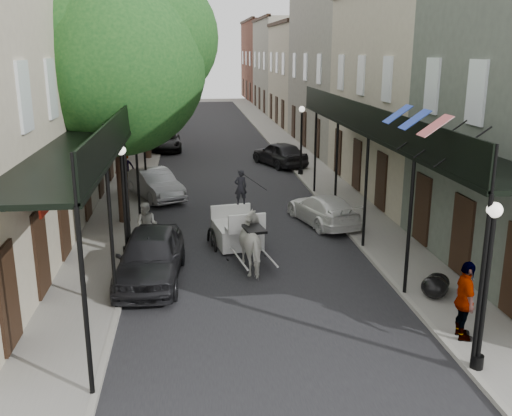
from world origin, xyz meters
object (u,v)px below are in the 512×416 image
object	(u,v)px
pedestrian_sidewalk_right	(465,301)
car_left_near	(150,256)
tree_near	(126,57)
car_right_far	(280,154)
lamppost_right_far	(301,139)
horse	(255,243)
pedestrian_walking	(147,225)
car_right_near	(323,209)
car_left_mid	(155,184)
lamppost_left	(124,199)
car_left_far	(166,142)
tree_far	(149,65)
carriage	(234,213)
pedestrian_sidewalk_left	(125,166)
lamppost_right_near	(486,285)

from	to	relation	value
pedestrian_sidewalk_right	car_left_near	world-z (taller)	pedestrian_sidewalk_right
tree_near	car_right_far	world-z (taller)	tree_near
car_left_near	lamppost_right_far	bearing A→B (deg)	66.12
horse	pedestrian_sidewalk_right	size ratio (longest dim) A/B	1.07
pedestrian_walking	car_right_near	world-z (taller)	pedestrian_walking
pedestrian_walking	car_left_mid	distance (m)	6.89
tree_near	lamppost_left	bearing A→B (deg)	-88.66
car_left_near	car_left_far	xyz separation A→B (m)	(-0.41, 23.23, -0.16)
pedestrian_sidewalk_right	car_left_near	size ratio (longest dim) A/B	0.42
pedestrian_walking	car_right_near	bearing A→B (deg)	34.22
tree_far	car_left_near	world-z (taller)	tree_far
carriage	car_left_mid	xyz separation A→B (m)	(-3.17, 6.79, -0.45)
horse	car_left_near	world-z (taller)	horse
tree_near	pedestrian_sidewalk_left	size ratio (longest dim) A/B	5.81
lamppost_right_near	pedestrian_sidewalk_left	bearing A→B (deg)	116.17
lamppost_left	pedestrian_walking	xyz separation A→B (m)	(0.60, 1.11, -1.24)
horse	carriage	world-z (taller)	carriage
horse	car_right_near	xyz separation A→B (m)	(3.25, 4.59, -0.27)
lamppost_left	car_right_far	size ratio (longest dim) A/B	0.85
car_right_far	pedestrian_walking	bearing A→B (deg)	42.22
car_right_far	car_right_near	bearing A→B (deg)	68.06
lamppost_right_far	pedestrian_sidewalk_right	xyz separation A→B (m)	(0.28, -18.71, -0.96)
pedestrian_walking	pedestrian_sidewalk_right	world-z (taller)	pedestrian_sidewalk_right
car_left_mid	car_left_far	xyz separation A→B (m)	(0.00, 13.23, -0.06)
lamppost_right_far	pedestrian_walking	world-z (taller)	lamppost_right_far
tree_near	carriage	size ratio (longest dim) A/B	3.31
tree_near	pedestrian_sidewalk_right	bearing A→B (deg)	-51.75
lamppost_right_near	pedestrian_walking	xyz separation A→B (m)	(-7.60, 9.11, -1.24)
lamppost_right_far	lamppost_left	bearing A→B (deg)	-124.35
lamppost_right_near	carriage	bearing A→B (deg)	116.16
car_left_far	car_right_far	xyz separation A→B (m)	(6.99, -6.22, 0.12)
car_left_near	car_right_far	world-z (taller)	car_left_near
pedestrian_sidewalk_left	car_left_mid	bearing A→B (deg)	87.31
car_left_mid	car_right_far	distance (m)	9.90
lamppost_left	car_left_near	size ratio (longest dim) A/B	0.81
tree_near	carriage	bearing A→B (deg)	-38.17
horse	car_left_far	world-z (taller)	horse
tree_near	lamppost_right_near	size ratio (longest dim) A/B	2.60
pedestrian_sidewalk_left	tree_near	bearing A→B (deg)	67.66
tree_near	car_left_far	size ratio (longest dim) A/B	2.15
car_left_mid	lamppost_left	bearing A→B (deg)	-118.33
horse	pedestrian_walking	bearing A→B (deg)	-45.79
carriage	car_left_far	xyz separation A→B (m)	(-3.17, 20.01, -0.51)
car_left_near	car_left_mid	bearing A→B (deg)	95.97
horse	tree_near	bearing A→B (deg)	-62.86
lamppost_right_near	car_right_far	bearing A→B (deg)	91.77
horse	pedestrian_sidewalk_left	world-z (taller)	pedestrian_sidewalk_left
lamppost_right_near	lamppost_left	size ratio (longest dim) A/B	1.00
car_left_far	car_right_far	size ratio (longest dim) A/B	1.03
carriage	car_left_mid	world-z (taller)	carriage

